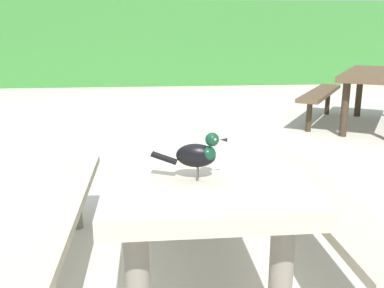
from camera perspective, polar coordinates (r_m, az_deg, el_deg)
The scene contains 5 objects.
ground_plane at distance 2.66m, azimuth -7.74°, elevation -14.48°, with size 60.00×60.00×0.00m, color beige.
hedge_wall at distance 10.85m, azimuth -6.37°, elevation 12.93°, with size 28.00×1.89×1.86m, color #387A33.
picnic_table_foreground at distance 2.25m, azimuth -0.10°, elevation -4.31°, with size 1.69×1.80×0.74m.
bird_grackle at distance 1.63m, azimuth 0.88°, elevation -1.27°, with size 0.28×0.10×0.18m.
picnic_table_mid_right at distance 6.27m, azimuth 22.73°, elevation 7.01°, with size 2.33×2.34×0.74m.
Camera 1 is at (0.12, -2.31, 1.30)m, focal length 41.06 mm.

